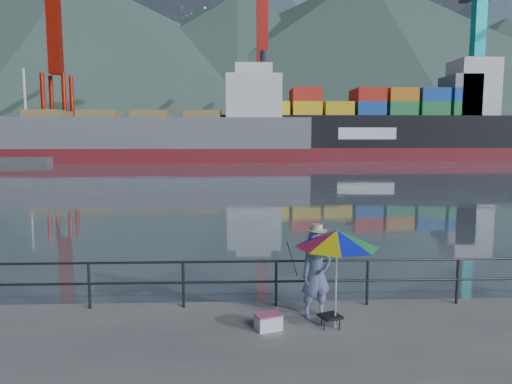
{
  "coord_description": "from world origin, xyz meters",
  "views": [
    {
      "loc": [
        0.19,
        -7.85,
        3.63
      ],
      "look_at": [
        0.73,
        6.0,
        2.0
      ],
      "focal_mm": 32.0,
      "sensor_mm": 36.0,
      "label": 1
    }
  ],
  "objects_px": {
    "container_ship": "(370,126)",
    "cooler_bag": "(268,322)",
    "bulk_carrier": "(168,136)",
    "fisherman": "(316,275)",
    "beach_umbrella": "(337,239)"
  },
  "relations": [
    {
      "from": "beach_umbrella",
      "to": "cooler_bag",
      "type": "height_order",
      "value": "beach_umbrella"
    },
    {
      "from": "beach_umbrella",
      "to": "cooler_bag",
      "type": "distance_m",
      "value": 2.07
    },
    {
      "from": "cooler_bag",
      "to": "container_ship",
      "type": "bearing_deg",
      "value": 52.67
    },
    {
      "from": "bulk_carrier",
      "to": "beach_umbrella",
      "type": "bearing_deg",
      "value": -78.91
    },
    {
      "from": "fisherman",
      "to": "cooler_bag",
      "type": "distance_m",
      "value": 1.38
    },
    {
      "from": "cooler_bag",
      "to": "container_ship",
      "type": "height_order",
      "value": "container_ship"
    },
    {
      "from": "bulk_carrier",
      "to": "fisherman",
      "type": "bearing_deg",
      "value": -79.05
    },
    {
      "from": "beach_umbrella",
      "to": "bulk_carrier",
      "type": "xyz_separation_m",
      "value": [
        -13.52,
        68.98,
        2.38
      ]
    },
    {
      "from": "bulk_carrier",
      "to": "container_ship",
      "type": "distance_m",
      "value": 35.8
    },
    {
      "from": "fisherman",
      "to": "beach_umbrella",
      "type": "distance_m",
      "value": 1.06
    },
    {
      "from": "bulk_carrier",
      "to": "cooler_bag",
      "type": "bearing_deg",
      "value": -79.95
    },
    {
      "from": "beach_umbrella",
      "to": "container_ship",
      "type": "relative_size",
      "value": 0.04
    },
    {
      "from": "fisherman",
      "to": "bulk_carrier",
      "type": "xyz_separation_m",
      "value": [
        -13.24,
        68.43,
        3.25
      ]
    },
    {
      "from": "cooler_bag",
      "to": "bulk_carrier",
      "type": "xyz_separation_m",
      "value": [
        -12.23,
        68.99,
        4.0
      ]
    },
    {
      "from": "container_ship",
      "to": "cooler_bag",
      "type": "bearing_deg",
      "value": -107.41
    }
  ]
}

